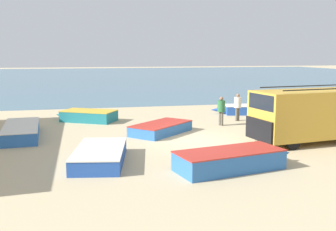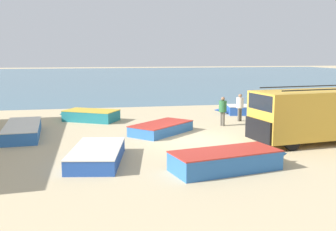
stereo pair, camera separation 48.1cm
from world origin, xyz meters
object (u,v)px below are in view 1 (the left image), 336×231
object	(u,v)px
fishing_rowboat_1	(100,154)
fisherman_1	(221,108)
fishing_rowboat_3	(87,116)
fishing_rowboat_4	(22,130)
parked_van	(311,114)
fisherman_0	(238,105)
fishing_rowboat_2	(162,128)
fishing_rowboat_5	(233,160)
fishing_rowboat_0	(256,109)

from	to	relation	value
fishing_rowboat_1	fisherman_1	xyz separation A→B (m)	(6.89, 5.99, 0.68)
fishing_rowboat_3	fishing_rowboat_4	distance (m)	4.88
parked_van	fisherman_1	xyz separation A→B (m)	(-2.43, 4.77, -0.33)
parked_van	fisherman_0	size ratio (longest dim) A/B	3.48
parked_van	fisherman_1	distance (m)	5.36
fisherman_1	fishing_rowboat_3	bearing A→B (deg)	136.06
fishing_rowboat_1	fishing_rowboat_2	distance (m)	5.69
fisherman_1	parked_van	bearing A→B (deg)	-83.82
fishing_rowboat_1	fishing_rowboat_5	distance (m)	4.81
fishing_rowboat_4	fisherman_1	size ratio (longest dim) A/B	3.42
fishing_rowboat_0	fisherman_0	distance (m)	3.25
fishing_rowboat_3	fishing_rowboat_4	world-z (taller)	fishing_rowboat_3
fishing_rowboat_3	fishing_rowboat_5	size ratio (longest dim) A/B	0.81
fishing_rowboat_2	fisherman_0	xyz separation A→B (m)	(5.09, 2.61, 0.70)
fishing_rowboat_1	fisherman_1	bearing A→B (deg)	-38.87
fishing_rowboat_1	fisherman_1	distance (m)	9.16
fishing_rowboat_2	fisherman_0	distance (m)	5.77
fisherman_0	fisherman_1	xyz separation A→B (m)	(-1.50, -1.26, -0.01)
fishing_rowboat_2	fishing_rowboat_4	bearing A→B (deg)	131.22
fishing_rowboat_2	fishing_rowboat_5	bearing A→B (deg)	-123.34
fishing_rowboat_5	parked_van	bearing A→B (deg)	20.84
fisherman_0	fishing_rowboat_3	bearing A→B (deg)	-132.89
fisherman_1	fishing_rowboat_0	bearing A→B (deg)	22.49
parked_van	fishing_rowboat_1	distance (m)	9.46
fisherman_0	fishing_rowboat_1	bearing A→B (deg)	-80.30
fishing_rowboat_1	fishing_rowboat_2	xyz separation A→B (m)	(3.29, 4.64, -0.01)
fishing_rowboat_0	fisherman_1	distance (m)	5.18
fishing_rowboat_4	fishing_rowboat_3	bearing A→B (deg)	-44.96
fishing_rowboat_2	fishing_rowboat_4	distance (m)	6.77
fishing_rowboat_3	fisherman_1	bearing A→B (deg)	-174.09
fishing_rowboat_0	fishing_rowboat_2	world-z (taller)	fishing_rowboat_0
fishing_rowboat_1	fisherman_1	size ratio (longest dim) A/B	2.80
fishing_rowboat_2	fisherman_0	size ratio (longest dim) A/B	2.28
fishing_rowboat_2	fisherman_0	bearing A→B (deg)	-15.72
fishing_rowboat_1	fishing_rowboat_0	bearing A→B (deg)	-38.04
fishing_rowboat_4	fisherman_0	xyz separation A→B (m)	(11.83, 1.92, 0.67)
fishing_rowboat_0	fisherman_0	bearing A→B (deg)	56.59
fisherman_1	fishing_rowboat_4	bearing A→B (deg)	162.78
fishing_rowboat_3	fishing_rowboat_5	xyz separation A→B (m)	(4.69, -11.00, 0.02)
fishing_rowboat_2	fisherman_1	world-z (taller)	fisherman_1
parked_van	fishing_rowboat_5	size ratio (longest dim) A/B	1.22
parked_van	fishing_rowboat_1	size ratio (longest dim) A/B	1.26
parked_van	fishing_rowboat_2	distance (m)	7.01
fishing_rowboat_1	fishing_rowboat_3	world-z (taller)	fishing_rowboat_3
fishing_rowboat_5	fishing_rowboat_3	bearing A→B (deg)	101.10
parked_van	fishing_rowboat_1	world-z (taller)	parked_van
fishing_rowboat_2	fishing_rowboat_1	bearing A→B (deg)	-168.21
parked_van	fishing_rowboat_4	xyz separation A→B (m)	(-12.77, 4.12, -0.99)
fishing_rowboat_3	fishing_rowboat_5	distance (m)	11.96
fishing_rowboat_5	fisherman_1	xyz separation A→B (m)	(2.49, 7.94, 0.62)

